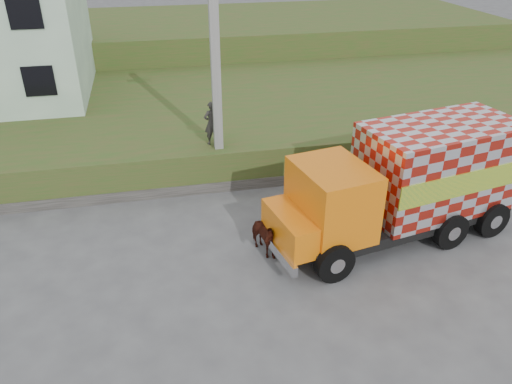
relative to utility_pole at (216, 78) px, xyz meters
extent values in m
plane|color=#474749|center=(1.00, -4.60, -4.08)|extent=(120.00, 120.00, 0.00)
cube|color=#2D541C|center=(1.00, 5.40, -3.33)|extent=(40.00, 12.00, 1.50)
cube|color=#2D541C|center=(1.00, 17.40, -2.58)|extent=(40.00, 12.00, 3.00)
cube|color=#595651|center=(-1.00, -0.40, -3.88)|extent=(16.00, 0.50, 0.40)
cube|color=gray|center=(0.00, 0.00, -0.08)|extent=(0.30, 0.30, 8.00)
cube|color=black|center=(4.93, -4.50, -3.40)|extent=(7.31, 3.55, 0.36)
cube|color=orange|center=(2.50, -4.97, -2.27)|extent=(2.27, 2.68, 2.06)
cube|color=orange|center=(1.33, -5.19, -2.89)|extent=(1.42, 2.32, 0.93)
cube|color=silver|center=(6.14, -4.27, -1.91)|extent=(5.12, 3.32, 2.68)
cube|color=yellow|center=(6.38, -5.50, -1.91)|extent=(4.66, 0.93, 0.72)
cube|color=yellow|center=(5.91, -3.03, -1.91)|extent=(4.66, 0.93, 0.72)
cube|color=silver|center=(0.83, -5.29, -3.51)|extent=(0.60, 2.36, 0.31)
cylinder|color=black|center=(2.22, -6.23, -3.51)|extent=(1.18, 0.57, 1.13)
cylinder|color=black|center=(1.77, -3.90, -3.51)|extent=(1.18, 0.57, 1.13)
cylinder|color=black|center=(6.16, -5.47, -3.51)|extent=(1.18, 0.57, 1.13)
cylinder|color=black|center=(5.72, -3.14, -3.51)|extent=(1.18, 0.57, 1.13)
cylinder|color=black|center=(7.78, -5.16, -3.51)|extent=(1.18, 0.57, 1.13)
cylinder|color=black|center=(7.34, -2.83, -3.51)|extent=(1.18, 0.57, 1.13)
imported|color=black|center=(0.55, -4.59, -3.49)|extent=(1.08, 1.52, 1.17)
imported|color=#2D2A28|center=(-0.17, 0.40, -1.77)|extent=(0.67, 0.52, 1.61)
camera|label=1|loc=(-2.19, -16.48, 4.76)|focal=35.00mm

